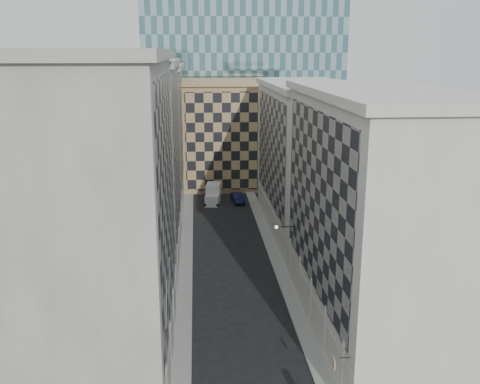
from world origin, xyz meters
TOP-DOWN VIEW (x-y plane):
  - sidewalk_west at (-5.25, 30.00)m, footprint 1.50×100.00m
  - sidewalk_east at (5.25, 30.00)m, footprint 1.50×100.00m
  - bldg_left_a at (-10.88, 11.00)m, footprint 10.80×22.80m
  - bldg_left_b at (-10.88, 33.00)m, footprint 10.80×22.80m
  - bldg_left_c at (-10.88, 55.00)m, footprint 10.80×22.80m
  - bldg_right_a at (10.88, 15.00)m, footprint 10.80×26.80m
  - bldg_right_b at (10.89, 42.00)m, footprint 10.80×28.80m
  - tan_block at (2.00, 67.90)m, footprint 16.80×14.80m
  - church_tower at (0.00, 82.00)m, footprint 7.20×7.20m
  - flagpoles_left at (-5.90, 6.00)m, footprint 0.10×6.33m
  - bracket_lamp at (4.38, 24.00)m, footprint 1.98×0.36m
  - box_truck at (-1.28, 55.46)m, footprint 2.88×5.63m
  - dark_car at (2.62, 55.28)m, footprint 2.20×4.81m
  - shop_sign at (4.97, 3.00)m, footprint 1.11×0.65m

SIDE VIEW (x-z plane):
  - sidewalk_west at x=-5.25m, z-range 0.00..0.15m
  - sidewalk_east at x=5.25m, z-range 0.00..0.15m
  - dark_car at x=2.62m, z-range 0.00..1.53m
  - box_truck at x=-1.28m, z-range -0.19..2.76m
  - shop_sign at x=4.97m, z-range 3.47..4.20m
  - bracket_lamp at x=4.38m, z-range 6.02..6.38m
  - flagpoles_left at x=-5.90m, z-range 6.83..9.17m
  - tan_block at x=2.00m, z-range 0.04..18.84m
  - bldg_right_b at x=10.89m, z-range 0.00..19.70m
  - bldg_right_a at x=10.88m, z-range -0.03..20.67m
  - bldg_left_c at x=-10.88m, z-range -0.02..21.68m
  - bldg_left_b at x=-10.88m, z-range -0.03..22.67m
  - bldg_left_a at x=-10.88m, z-range -0.03..23.67m
  - church_tower at x=0.00m, z-range 1.20..52.70m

